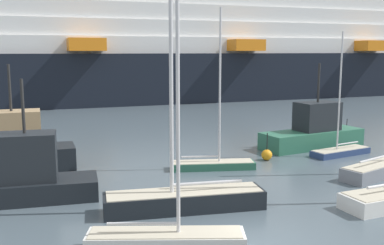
# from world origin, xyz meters

# --- Properties ---
(ground_plane) EXTENTS (600.00, 600.00, 0.00)m
(ground_plane) POSITION_xyz_m (0.00, 0.00, 0.00)
(ground_plane) COLOR #4C5B66
(sailboat_0) EXTENTS (6.45, 3.30, 10.33)m
(sailboat_0) POSITION_xyz_m (10.70, 6.09, 0.55)
(sailboat_0) COLOR gray
(sailboat_0) RESTS_ON ground_plane
(sailboat_1) EXTENTS (4.64, 2.09, 8.26)m
(sailboat_1) POSITION_xyz_m (11.51, 11.01, 0.36)
(sailboat_1) COLOR navy
(sailboat_1) RESTS_ON ground_plane
(sailboat_3) EXTENTS (5.69, 2.90, 11.05)m
(sailboat_3) POSITION_xyz_m (-3.70, 0.52, 0.56)
(sailboat_3) COLOR white
(sailboat_3) RESTS_ON ground_plane
(sailboat_4) EXTENTS (7.26, 2.41, 11.34)m
(sailboat_4) POSITION_xyz_m (-1.82, 4.25, 0.61)
(sailboat_4) COLOR black
(sailboat_4) RESTS_ON ground_plane
(sailboat_6) EXTENTS (5.20, 2.34, 9.46)m
(sailboat_6) POSITION_xyz_m (1.97, 10.44, 0.44)
(sailboat_6) COLOR #2D6B51
(sailboat_6) RESTS_ON ground_plane
(fishing_boat_0) EXTENTS (7.33, 2.85, 5.75)m
(fishing_boat_0) POSITION_xyz_m (-8.63, 7.92, 1.15)
(fishing_boat_0) COLOR black
(fishing_boat_0) RESTS_ON ground_plane
(fishing_boat_1) EXTENTS (7.69, 2.46, 6.25)m
(fishing_boat_1) POSITION_xyz_m (-9.51, 13.76, 1.29)
(fishing_boat_1) COLOR black
(fishing_boat_1) RESTS_ON ground_plane
(fishing_boat_2) EXTENTS (8.31, 3.65, 6.13)m
(fishing_boat_2) POSITION_xyz_m (11.26, 13.85, 1.18)
(fishing_boat_2) COLOR #2D6B51
(fishing_boat_2) RESTS_ON ground_plane
(channel_buoy_0) EXTENTS (0.63, 0.63, 1.47)m
(channel_buoy_0) POSITION_xyz_m (16.24, 16.52, 0.33)
(channel_buoy_0) COLOR red
(channel_buoy_0) RESTS_ON ground_plane
(channel_buoy_2) EXTENTS (0.70, 0.70, 1.79)m
(channel_buoy_2) POSITION_xyz_m (6.08, 11.34, 0.36)
(channel_buoy_2) COLOR orange
(channel_buoy_2) RESTS_ON ground_plane
(cruise_ship) EXTENTS (121.60, 20.48, 21.48)m
(cruise_ship) POSITION_xyz_m (8.32, 50.96, 6.89)
(cruise_ship) COLOR black
(cruise_ship) RESTS_ON ground_plane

